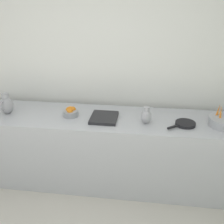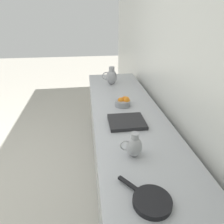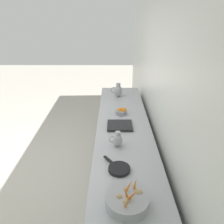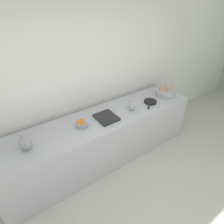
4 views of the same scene
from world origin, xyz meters
The scene contains 9 objects.
ground_plane centered at (0.00, 0.00, 0.00)m, with size 15.12×15.12×0.00m, color #B7B2A5.
tile_wall_left centered at (-1.95, 0.60, 1.50)m, with size 0.10×8.21×3.00m, color silver.
prep_counter centered at (-1.47, 0.10, 0.44)m, with size 0.74×3.29×0.88m, color #ADAFB5.
vegetable_colander centered at (-1.44, 1.47, 0.93)m, with size 0.36×0.36×0.22m.
orange_bowl centered at (-1.46, -0.27, 0.93)m, with size 0.18×0.18×0.10m.
metal_pitcher_tall centered at (-1.42, -1.04, 0.99)m, with size 0.21×0.15×0.25m.
metal_pitcher_short centered at (-1.38, 0.61, 0.97)m, with size 0.16×0.11×0.19m.
counter_sink_basin centered at (-1.42, 0.13, 0.90)m, with size 0.34×0.30×0.04m, color #232326.
skillet_on_counter centered at (-1.38, 1.04, 0.90)m, with size 0.27×0.32×0.03m.
Camera 3 is at (-1.32, 2.78, 2.32)m, focal length 35.11 mm.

